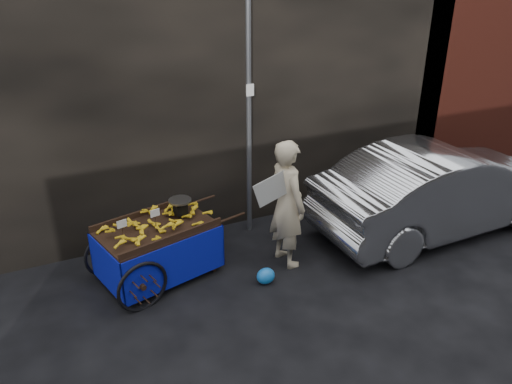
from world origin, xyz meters
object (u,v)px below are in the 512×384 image
vendor (287,204)px  plastic_bag (266,276)px  banana_cart (153,234)px  parked_car (441,188)px

vendor → plastic_bag: vendor is taller
banana_cart → plastic_bag: size_ratio=8.61×
banana_cart → plastic_bag: 1.68m
vendor → parked_car: (2.82, -0.16, -0.24)m
plastic_bag → parked_car: bearing=4.0°
vendor → parked_car: bearing=-100.3°
plastic_bag → parked_car: 3.42m
vendor → parked_car: 2.84m
vendor → plastic_bag: 1.08m
vendor → plastic_bag: size_ratio=7.23×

